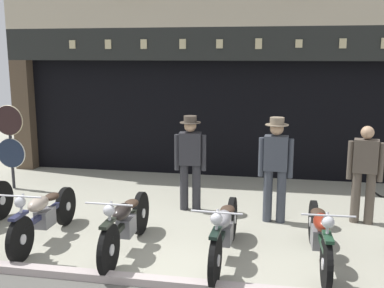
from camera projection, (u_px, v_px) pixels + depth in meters
The scene contains 11 objects.
shop_facade at pixel (229, 93), 11.90m from camera, with size 10.17×4.42×6.47m.
motorcycle_left at pixel (44, 215), 6.81m from camera, with size 0.62×2.01×0.91m.
motorcycle_center_left at pixel (126, 223), 6.43m from camera, with size 0.62×2.04×0.93m.
motorcycle_center at pixel (224, 231), 6.17m from camera, with size 0.62×2.10×0.92m.
motorcycle_center_right at pixel (320, 234), 6.07m from camera, with size 0.62×2.04×0.91m.
salesman_left at pixel (190, 158), 8.11m from camera, with size 0.56×0.36×1.69m.
shopkeeper_center at pixel (276, 164), 7.52m from camera, with size 0.56×0.37×1.75m.
salesman_right at pixel (365, 170), 7.48m from camera, with size 0.55×0.28×1.62m.
tyre_sign_pole at pixel (10, 138), 9.39m from camera, with size 0.62×0.06×1.74m.
advert_board_near at pixel (295, 107), 10.09m from camera, with size 0.82×0.03×0.91m.
advert_board_far at pixel (353, 105), 9.86m from camera, with size 0.75×0.03×1.03m.
Camera 1 is at (1.27, -4.90, 2.75)m, focal length 43.26 mm.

